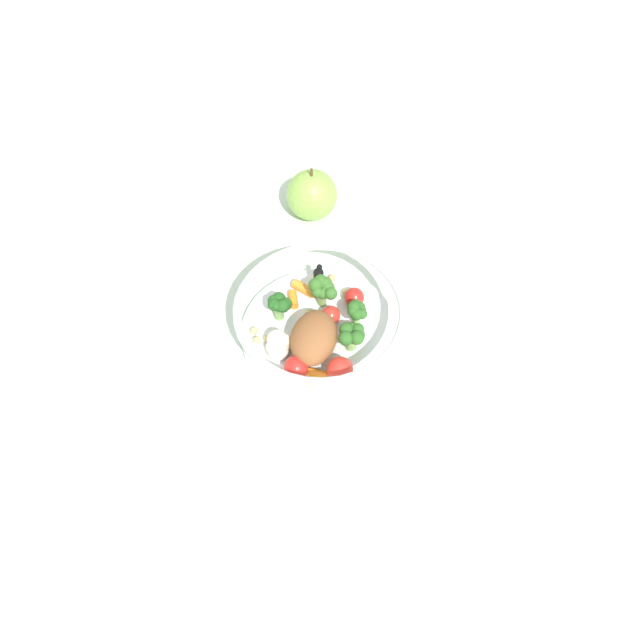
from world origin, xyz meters
TOP-DOWN VIEW (x-y plane):
  - ground_plane at (0.00, 0.00)m, footprint 2.40×2.40m
  - food_container at (0.02, -0.01)m, footprint 0.21×0.21m
  - loose_apple at (-0.14, 0.14)m, footprint 0.07×0.07m

SIDE VIEW (x-z plane):
  - ground_plane at x=0.00m, z-range 0.00..0.00m
  - food_container at x=0.02m, z-range 0.00..0.06m
  - loose_apple at x=-0.14m, z-range -0.01..0.08m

